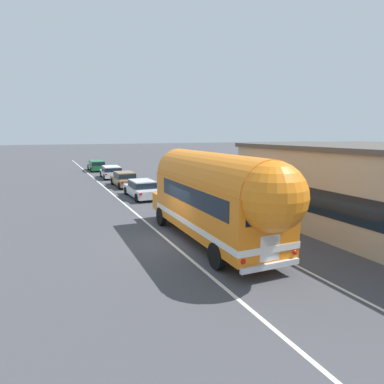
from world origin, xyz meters
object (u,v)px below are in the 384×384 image
car_third (111,171)px  car_fourth (97,165)px  car_second (124,178)px  painted_bus (217,195)px  car_lead (142,188)px

car_third → car_fourth: (-0.36, 8.38, 0.00)m
car_second → car_third: size_ratio=1.03×
car_fourth → car_third: bearing=-87.6°
car_third → car_fourth: same height
painted_bus → car_fourth: painted_bus is taller
car_fourth → painted_bus: bearing=-89.6°
car_lead → car_third: same height
car_lead → car_fourth: bearing=91.0°
car_lead → car_fourth: same height
car_second → car_fourth: (-0.40, 14.70, 0.05)m
painted_bus → car_second: 18.59m
painted_bus → car_lead: (0.13, 12.39, -1.56)m
car_lead → car_third: size_ratio=1.05×
painted_bus → car_third: (0.12, 24.85, -1.52)m
car_lead → car_second: (0.04, 6.14, -0.00)m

